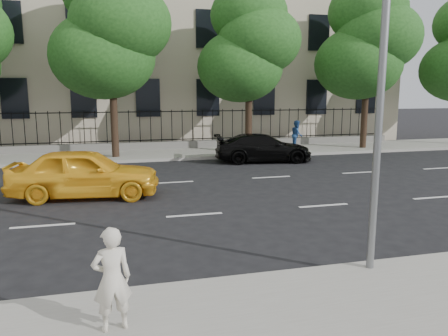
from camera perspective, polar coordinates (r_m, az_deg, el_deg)
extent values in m
plane|color=black|center=(10.09, -1.22, -10.05)|extent=(120.00, 120.00, 0.00)
cube|color=gray|center=(23.56, -9.09, 1.77)|extent=(60.00, 4.00, 0.15)
cube|color=beige|center=(32.75, -11.18, 19.75)|extent=(34.00, 12.00, 18.00)
cube|color=slate|center=(25.20, -9.49, 2.94)|extent=(30.00, 0.50, 0.40)
cube|color=black|center=(25.17, -9.51, 3.62)|extent=(28.80, 0.05, 0.05)
cube|color=black|center=(25.04, -9.61, 7.26)|extent=(28.80, 0.05, 0.05)
cylinder|color=slate|center=(8.37, 20.08, 14.10)|extent=(0.14, 0.14, 8.00)
cylinder|color=#382619|center=(22.48, -14.12, 5.65)|extent=(0.36, 0.36, 3.32)
ellipsoid|color=#1E4818|center=(22.77, -15.54, 13.91)|extent=(5.13, 5.13, 4.21)
ellipsoid|color=#1E4818|center=(22.43, -13.33, 17.89)|extent=(4.86, 4.86, 4.00)
cylinder|color=#382619|center=(23.60, 3.22, 5.85)|extent=(0.36, 0.36, 3.08)
ellipsoid|color=#1E4818|center=(23.73, 2.12, 13.08)|extent=(4.56, 4.56, 3.74)
ellipsoid|color=#1E4818|center=(23.63, 4.69, 16.28)|extent=(4.32, 4.32, 3.55)
ellipsoid|color=#1E4818|center=(24.24, 3.30, 19.29)|extent=(4.08, 4.08, 3.36)
cylinder|color=#382619|center=(26.57, 17.84, 6.02)|extent=(0.36, 0.36, 3.22)
ellipsoid|color=#1E4818|center=(26.60, 17.12, 12.90)|extent=(4.94, 4.94, 4.06)
ellipsoid|color=#1E4818|center=(26.77, 19.57, 15.82)|extent=(4.68, 4.68, 3.85)
ellipsoid|color=#1E4818|center=(27.25, 18.29, 18.83)|extent=(4.42, 4.42, 3.64)
imported|color=yellow|center=(14.92, -17.74, -0.62)|extent=(4.96, 2.47, 1.62)
imported|color=black|center=(21.37, 5.15, 2.64)|extent=(4.92, 2.53, 1.36)
imported|color=beige|center=(6.45, -14.43, -13.87)|extent=(0.61, 0.45, 1.51)
imported|color=navy|center=(25.23, 9.50, 4.34)|extent=(0.85, 0.95, 1.62)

